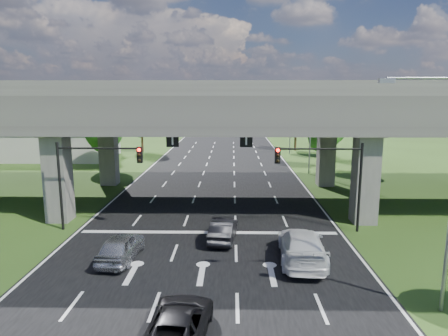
{
  "coord_description": "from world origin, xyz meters",
  "views": [
    {
      "loc": [
        1.55,
        -21.86,
        9.06
      ],
      "look_at": [
        0.93,
        8.08,
        3.56
      ],
      "focal_mm": 32.0,
      "sensor_mm": 36.0,
      "label": 1
    }
  ],
  "objects_px": {
    "streetlight_far": "(307,123)",
    "car_white": "(302,246)",
    "car_silver": "(121,247)",
    "streetlight_beyond": "(288,116)",
    "car_trailing": "(178,324)",
    "signal_left": "(91,170)",
    "car_dark": "(223,230)",
    "streetlight_near": "(445,176)",
    "signal_right": "(328,170)"
  },
  "relations": [
    {
      "from": "streetlight_near",
      "to": "car_dark",
      "type": "xyz_separation_m",
      "value": [
        -9.09,
        8.05,
        -5.14
      ]
    },
    {
      "from": "signal_right",
      "to": "car_silver",
      "type": "distance_m",
      "value": 13.82
    },
    {
      "from": "signal_right",
      "to": "streetlight_beyond",
      "type": "height_order",
      "value": "streetlight_beyond"
    },
    {
      "from": "car_silver",
      "to": "streetlight_beyond",
      "type": "bearing_deg",
      "value": -105.81
    },
    {
      "from": "car_silver",
      "to": "streetlight_far",
      "type": "bearing_deg",
      "value": -116.5
    },
    {
      "from": "signal_right",
      "to": "streetlight_near",
      "type": "relative_size",
      "value": 0.6
    },
    {
      "from": "signal_left",
      "to": "car_silver",
      "type": "distance_m",
      "value": 6.87
    },
    {
      "from": "signal_left",
      "to": "streetlight_beyond",
      "type": "height_order",
      "value": "streetlight_beyond"
    },
    {
      "from": "signal_left",
      "to": "car_dark",
      "type": "relative_size",
      "value": 1.47
    },
    {
      "from": "streetlight_near",
      "to": "car_trailing",
      "type": "distance_m",
      "value": 11.95
    },
    {
      "from": "car_trailing",
      "to": "streetlight_beyond",
      "type": "bearing_deg",
      "value": -98.1
    },
    {
      "from": "streetlight_near",
      "to": "streetlight_beyond",
      "type": "relative_size",
      "value": 1.0
    },
    {
      "from": "signal_left",
      "to": "streetlight_near",
      "type": "height_order",
      "value": "streetlight_near"
    },
    {
      "from": "streetlight_beyond",
      "to": "car_white",
      "type": "xyz_separation_m",
      "value": [
        -4.7,
        -40.96,
        -4.96
      ]
    },
    {
      "from": "signal_left",
      "to": "car_dark",
      "type": "xyz_separation_m",
      "value": [
        8.83,
        -1.89,
        -3.48
      ]
    },
    {
      "from": "signal_left",
      "to": "car_silver",
      "type": "bearing_deg",
      "value": -57.2
    },
    {
      "from": "streetlight_beyond",
      "to": "car_trailing",
      "type": "relative_size",
      "value": 2.1
    },
    {
      "from": "car_white",
      "to": "car_trailing",
      "type": "distance_m",
      "value": 9.43
    },
    {
      "from": "streetlight_near",
      "to": "streetlight_far",
      "type": "distance_m",
      "value": 30.0
    },
    {
      "from": "streetlight_far",
      "to": "car_dark",
      "type": "relative_size",
      "value": 2.44
    },
    {
      "from": "signal_right",
      "to": "car_dark",
      "type": "distance_m",
      "value": 7.89
    },
    {
      "from": "car_dark",
      "to": "signal_left",
      "type": "bearing_deg",
      "value": -5.9
    },
    {
      "from": "signal_right",
      "to": "streetlight_far",
      "type": "bearing_deg",
      "value": 83.53
    },
    {
      "from": "car_silver",
      "to": "car_trailing",
      "type": "height_order",
      "value": "car_silver"
    },
    {
      "from": "streetlight_far",
      "to": "car_dark",
      "type": "height_order",
      "value": "streetlight_far"
    },
    {
      "from": "streetlight_far",
      "to": "car_white",
      "type": "xyz_separation_m",
      "value": [
        -4.7,
        -24.96,
        -4.96
      ]
    },
    {
      "from": "streetlight_beyond",
      "to": "signal_left",
      "type": "bearing_deg",
      "value": -116.43
    },
    {
      "from": "streetlight_far",
      "to": "car_white",
      "type": "distance_m",
      "value": 25.88
    },
    {
      "from": "streetlight_near",
      "to": "streetlight_far",
      "type": "height_order",
      "value": "same"
    },
    {
      "from": "streetlight_far",
      "to": "car_dark",
      "type": "bearing_deg",
      "value": -112.5
    },
    {
      "from": "signal_right",
      "to": "streetlight_far",
      "type": "height_order",
      "value": "streetlight_far"
    },
    {
      "from": "streetlight_near",
      "to": "car_trailing",
      "type": "height_order",
      "value": "streetlight_near"
    },
    {
      "from": "streetlight_far",
      "to": "car_silver",
      "type": "relative_size",
      "value": 2.3
    },
    {
      "from": "car_trailing",
      "to": "signal_left",
      "type": "bearing_deg",
      "value": -54.84
    },
    {
      "from": "streetlight_beyond",
      "to": "car_dark",
      "type": "xyz_separation_m",
      "value": [
        -9.09,
        -37.95,
        -5.14
      ]
    },
    {
      "from": "signal_left",
      "to": "car_white",
      "type": "bearing_deg",
      "value": -20.35
    },
    {
      "from": "streetlight_beyond",
      "to": "car_trailing",
      "type": "bearing_deg",
      "value": -102.27
    },
    {
      "from": "streetlight_far",
      "to": "streetlight_beyond",
      "type": "bearing_deg",
      "value": 90.0
    },
    {
      "from": "car_silver",
      "to": "car_dark",
      "type": "height_order",
      "value": "car_silver"
    },
    {
      "from": "signal_right",
      "to": "streetlight_near",
      "type": "bearing_deg",
      "value": -77.12
    },
    {
      "from": "car_white",
      "to": "car_trailing",
      "type": "xyz_separation_m",
      "value": [
        -5.82,
        -7.42,
        -0.2
      ]
    },
    {
      "from": "streetlight_far",
      "to": "car_silver",
      "type": "xyz_separation_m",
      "value": [
        -14.69,
        -25.07,
        -5.08
      ]
    },
    {
      "from": "streetlight_far",
      "to": "car_trailing",
      "type": "bearing_deg",
      "value": -108.0
    },
    {
      "from": "streetlight_near",
      "to": "car_silver",
      "type": "bearing_deg",
      "value": 161.44
    },
    {
      "from": "streetlight_beyond",
      "to": "car_dark",
      "type": "relative_size",
      "value": 2.44
    },
    {
      "from": "streetlight_far",
      "to": "signal_left",
      "type": "bearing_deg",
      "value": -131.78
    },
    {
      "from": "signal_right",
      "to": "signal_left",
      "type": "height_order",
      "value": "same"
    },
    {
      "from": "signal_right",
      "to": "streetlight_near",
      "type": "xyz_separation_m",
      "value": [
        2.27,
        -9.94,
        1.66
      ]
    },
    {
      "from": "car_dark",
      "to": "car_white",
      "type": "xyz_separation_m",
      "value": [
        4.4,
        -3.01,
        0.19
      ]
    },
    {
      "from": "streetlight_near",
      "to": "car_white",
      "type": "bearing_deg",
      "value": 132.99
    }
  ]
}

